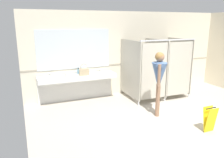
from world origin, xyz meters
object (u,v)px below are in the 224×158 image
object	(u,v)px
soap_dispenser	(79,71)
paper_cup	(65,75)
wet_floor_sign	(210,119)
handbag	(84,72)
person_standing	(159,76)

from	to	relation	value
soap_dispenser	paper_cup	size ratio (longest dim) A/B	1.94
paper_cup	wet_floor_sign	bearing A→B (deg)	-48.77
wet_floor_sign	handbag	bearing A→B (deg)	125.20
person_standing	paper_cup	distance (m)	2.75
paper_cup	handbag	bearing A→B (deg)	-5.76
soap_dispenser	paper_cup	distance (m)	0.53
soap_dispenser	paper_cup	xyz separation A→B (m)	(-0.47, -0.25, -0.03)
handbag	person_standing	bearing A→B (deg)	-47.33
soap_dispenser	wet_floor_sign	distance (m)	4.02
handbag	wet_floor_sign	world-z (taller)	handbag
soap_dispenser	wet_floor_sign	xyz separation A→B (m)	(2.20, -3.30, -0.65)
person_standing	handbag	distance (m)	2.30
handbag	wet_floor_sign	xyz separation A→B (m)	(2.11, -2.99, -0.70)
handbag	wet_floor_sign	bearing A→B (deg)	-54.80
paper_cup	wet_floor_sign	world-z (taller)	paper_cup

